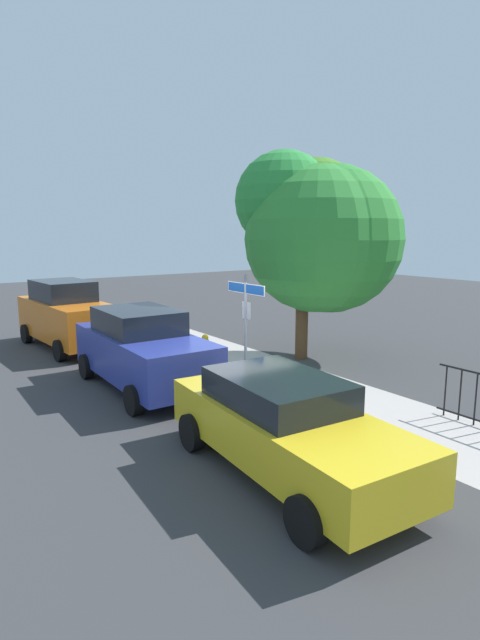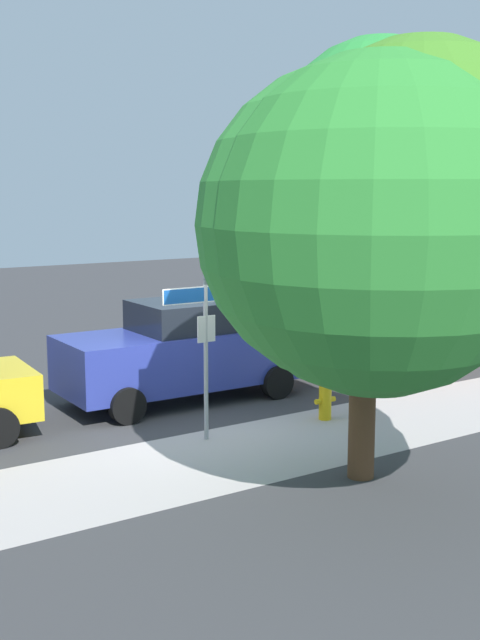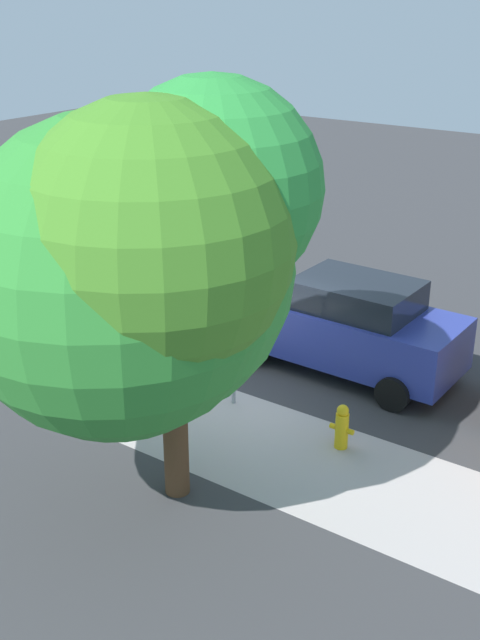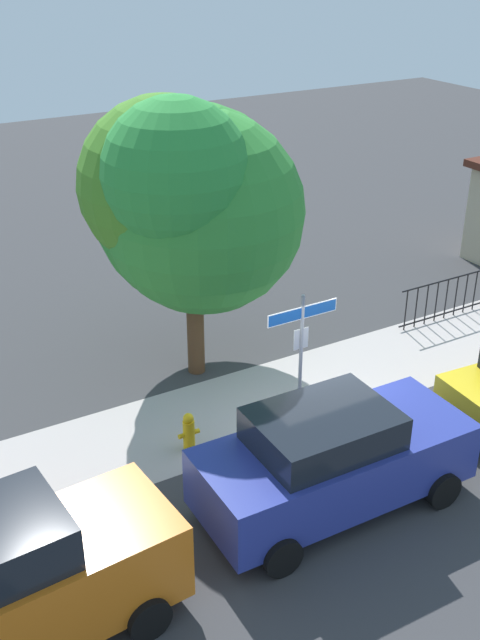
# 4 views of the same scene
# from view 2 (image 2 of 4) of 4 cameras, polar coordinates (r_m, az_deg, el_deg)

# --- Properties ---
(ground_plane) EXTENTS (60.00, 60.00, 0.00)m
(ground_plane) POSITION_cam_2_polar(r_m,az_deg,el_deg) (13.45, -2.92, -7.91)
(ground_plane) COLOR #38383A
(sidewalk_strip) EXTENTS (24.00, 2.60, 0.00)m
(sidewalk_strip) POSITION_cam_2_polar(r_m,az_deg,el_deg) (11.47, -8.27, -11.05)
(sidewalk_strip) COLOR #AFA6A3
(sidewalk_strip) RESTS_ON ground_plane
(street_sign) EXTENTS (1.51, 0.07, 2.71)m
(street_sign) POSITION_cam_2_polar(r_m,az_deg,el_deg) (12.63, -2.45, -0.26)
(street_sign) COLOR #9EA0A5
(street_sign) RESTS_ON ground_plane
(shade_tree) EXTENTS (4.55, 4.62, 6.02)m
(shade_tree) POSITION_cam_2_polar(r_m,az_deg,el_deg) (10.47, 9.82, 7.93)
(shade_tree) COLOR #533821
(shade_tree) RESTS_ON ground_plane
(car_orange) EXTENTS (4.74, 2.21, 2.17)m
(car_orange) POSITION_cam_2_polar(r_m,az_deg,el_deg) (18.64, 10.19, 0.15)
(car_orange) COLOR orange
(car_orange) RESTS_ON ground_plane
(car_blue) EXTENTS (4.65, 2.11, 1.90)m
(car_blue) POSITION_cam_2_polar(r_m,az_deg,el_deg) (15.28, -3.98, -2.15)
(car_blue) COLOR #2B3792
(car_blue) RESTS_ON ground_plane
(fire_hydrant) EXTENTS (0.42, 0.22, 0.78)m
(fire_hydrant) POSITION_cam_2_polar(r_m,az_deg,el_deg) (14.10, 6.06, -5.52)
(fire_hydrant) COLOR yellow
(fire_hydrant) RESTS_ON ground_plane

